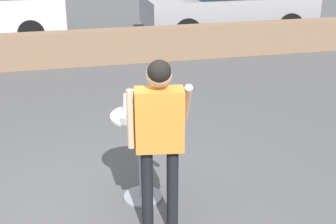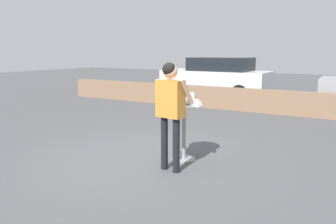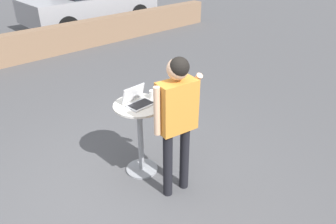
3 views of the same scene
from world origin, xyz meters
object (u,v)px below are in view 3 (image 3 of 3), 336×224
at_px(laptop, 138,101).
at_px(parked_car_further_down, 91,1).
at_px(cafe_table, 140,130).
at_px(standing_person, 177,111).
at_px(coffee_mug, 153,94).

distance_m(laptop, parked_car_further_down, 8.04).
xyz_separation_m(laptop, parked_car_further_down, (3.61, 7.18, -0.22)).
bearing_deg(cafe_table, standing_person, -83.81).
xyz_separation_m(cafe_table, coffee_mug, (0.23, 0.02, 0.40)).
height_order(laptop, standing_person, standing_person).
height_order(coffee_mug, standing_person, standing_person).
bearing_deg(parked_car_further_down, coffee_mug, -115.17).
bearing_deg(parked_car_further_down, laptop, -116.66).
distance_m(coffee_mug, standing_person, 0.63).
relative_size(cafe_table, laptop, 2.98).
distance_m(cafe_table, standing_person, 0.75).
bearing_deg(standing_person, laptop, 96.29).
bearing_deg(cafe_table, laptop, 101.63).
distance_m(laptop, standing_person, 0.60).
height_order(cafe_table, parked_car_further_down, parked_car_further_down).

